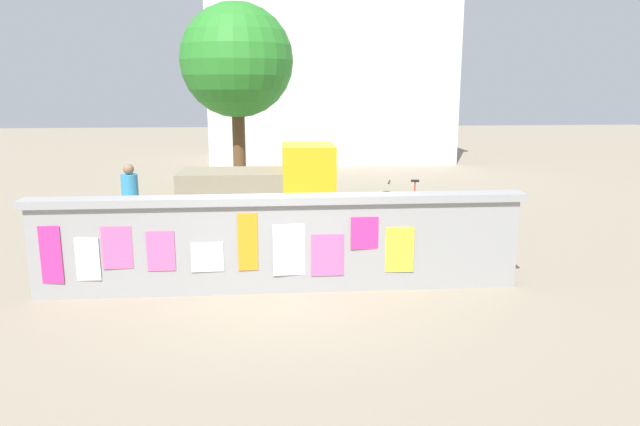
{
  "coord_description": "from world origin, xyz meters",
  "views": [
    {
      "loc": [
        -0.13,
        -8.96,
        3.2
      ],
      "look_at": [
        0.73,
        1.25,
        0.98
      ],
      "focal_mm": 33.18,
      "sensor_mm": 36.0,
      "label": 1
    }
  ],
  "objects_px": {
    "auto_rickshaw_truck": "(266,185)",
    "motorcycle": "(153,243)",
    "bicycle_near": "(388,225)",
    "tree_roadside": "(237,61)",
    "person_walking": "(130,194)",
    "bicycle_far": "(408,203)"
  },
  "relations": [
    {
      "from": "bicycle_near",
      "to": "person_walking",
      "type": "bearing_deg",
      "value": 173.4
    },
    {
      "from": "bicycle_near",
      "to": "auto_rickshaw_truck",
      "type": "bearing_deg",
      "value": 140.99
    },
    {
      "from": "bicycle_far",
      "to": "person_walking",
      "type": "relative_size",
      "value": 1.03
    },
    {
      "from": "auto_rickshaw_truck",
      "to": "bicycle_far",
      "type": "xyz_separation_m",
      "value": [
        3.45,
        0.18,
        -0.54
      ]
    },
    {
      "from": "auto_rickshaw_truck",
      "to": "bicycle_far",
      "type": "bearing_deg",
      "value": 2.98
    },
    {
      "from": "auto_rickshaw_truck",
      "to": "motorcycle",
      "type": "bearing_deg",
      "value": -120.14
    },
    {
      "from": "motorcycle",
      "to": "person_walking",
      "type": "xyz_separation_m",
      "value": [
        -0.81,
        2.02,
        0.52
      ]
    },
    {
      "from": "bicycle_near",
      "to": "bicycle_far",
      "type": "xyz_separation_m",
      "value": [
        0.94,
        2.21,
        0.0
      ]
    },
    {
      "from": "bicycle_near",
      "to": "person_walking",
      "type": "xyz_separation_m",
      "value": [
        -5.31,
        0.61,
        0.62
      ]
    },
    {
      "from": "auto_rickshaw_truck",
      "to": "bicycle_far",
      "type": "distance_m",
      "value": 3.5
    },
    {
      "from": "auto_rickshaw_truck",
      "to": "bicycle_near",
      "type": "height_order",
      "value": "auto_rickshaw_truck"
    },
    {
      "from": "bicycle_near",
      "to": "person_walking",
      "type": "height_order",
      "value": "person_walking"
    },
    {
      "from": "motorcycle",
      "to": "tree_roadside",
      "type": "distance_m",
      "value": 8.47
    },
    {
      "from": "person_walking",
      "to": "bicycle_near",
      "type": "bearing_deg",
      "value": -6.6
    },
    {
      "from": "bicycle_near",
      "to": "tree_roadside",
      "type": "bearing_deg",
      "value": 118.06
    },
    {
      "from": "bicycle_far",
      "to": "person_walking",
      "type": "bearing_deg",
      "value": -165.68
    },
    {
      "from": "motorcycle",
      "to": "bicycle_far",
      "type": "xyz_separation_m",
      "value": [
        5.45,
        3.62,
        -0.1
      ]
    },
    {
      "from": "person_walking",
      "to": "auto_rickshaw_truck",
      "type": "bearing_deg",
      "value": 26.82
    },
    {
      "from": "auto_rickshaw_truck",
      "to": "tree_roadside",
      "type": "relative_size",
      "value": 0.65
    },
    {
      "from": "auto_rickshaw_truck",
      "to": "motorcycle",
      "type": "xyz_separation_m",
      "value": [
        -2.0,
        -3.44,
        -0.44
      ]
    },
    {
      "from": "motorcycle",
      "to": "person_walking",
      "type": "height_order",
      "value": "person_walking"
    },
    {
      "from": "motorcycle",
      "to": "tree_roadside",
      "type": "xyz_separation_m",
      "value": [
        1.17,
        7.66,
        3.42
      ]
    }
  ]
}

